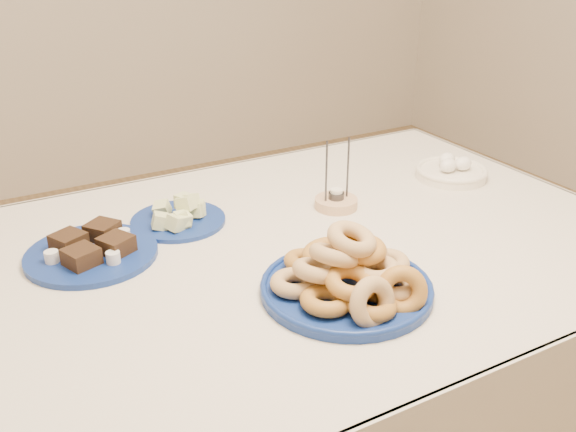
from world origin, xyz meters
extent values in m
cylinder|color=brown|center=(0.70, 0.40, 0.36)|extent=(0.06, 0.06, 0.72)
cube|color=beige|center=(0.00, 0.00, 0.74)|extent=(1.70, 1.10, 0.02)
cube|color=beige|center=(0.00, 0.55, 0.61)|extent=(1.70, 0.01, 0.28)
cube|color=beige|center=(0.85, 0.00, 0.61)|extent=(0.01, 1.10, 0.28)
cylinder|color=navy|center=(0.03, -0.23, 0.76)|extent=(0.36, 0.36, 0.02)
torus|color=navy|center=(0.03, -0.23, 0.77)|extent=(0.36, 0.36, 0.01)
torus|color=#AA7B47|center=(0.13, -0.22, 0.78)|extent=(0.10, 0.10, 0.04)
torus|color=#915C20|center=(0.08, -0.15, 0.78)|extent=(0.13, 0.13, 0.04)
torus|color=#915C20|center=(0.00, -0.14, 0.78)|extent=(0.13, 0.13, 0.04)
torus|color=#AA7B47|center=(-0.07, -0.20, 0.78)|extent=(0.14, 0.14, 0.03)
torus|color=#915C20|center=(-0.05, -0.28, 0.78)|extent=(0.13, 0.13, 0.04)
torus|color=#915C20|center=(0.02, -0.33, 0.78)|extent=(0.14, 0.14, 0.04)
torus|color=#AA7B47|center=(0.09, -0.30, 0.78)|extent=(0.12, 0.12, 0.03)
torus|color=#AA7B47|center=(0.09, -0.21, 0.81)|extent=(0.14, 0.14, 0.04)
torus|color=#915C20|center=(0.02, -0.17, 0.81)|extent=(0.13, 0.13, 0.05)
torus|color=#AA7B47|center=(-0.03, -0.22, 0.81)|extent=(0.14, 0.13, 0.06)
torus|color=#915C20|center=(0.00, -0.29, 0.81)|extent=(0.12, 0.12, 0.05)
torus|color=#AA7B47|center=(0.07, -0.27, 0.81)|extent=(0.12, 0.12, 0.03)
torus|color=#915C20|center=(0.06, -0.24, 0.84)|extent=(0.13, 0.13, 0.04)
torus|color=#AA7B47|center=(0.00, -0.23, 0.84)|extent=(0.13, 0.13, 0.07)
torus|color=#AA7B47|center=(0.03, -0.24, 0.87)|extent=(0.14, 0.14, 0.06)
torus|color=#AA7B47|center=(0.01, -0.35, 0.80)|extent=(0.11, 0.07, 0.10)
torus|color=#915C20|center=(0.08, -0.34, 0.80)|extent=(0.12, 0.10, 0.10)
cylinder|color=navy|center=(-0.15, 0.23, 0.76)|extent=(0.24, 0.24, 0.01)
cube|color=#CCDB8A|center=(-0.15, 0.19, 0.78)|extent=(0.05, 0.05, 0.05)
cube|color=#CCDB8A|center=(-0.10, 0.22, 0.78)|extent=(0.05, 0.06, 0.05)
cube|color=#CCDB8A|center=(-0.15, 0.18, 0.78)|extent=(0.04, 0.05, 0.04)
cube|color=#CCDB8A|center=(-0.18, 0.27, 0.78)|extent=(0.06, 0.05, 0.05)
cube|color=#CCDB8A|center=(-0.17, 0.18, 0.78)|extent=(0.05, 0.05, 0.05)
cube|color=#CCDB8A|center=(-0.20, 0.20, 0.78)|extent=(0.05, 0.04, 0.04)
cube|color=#CCDB8A|center=(-0.10, 0.23, 0.78)|extent=(0.05, 0.05, 0.04)
cube|color=#CCDB8A|center=(-0.13, 0.21, 0.81)|extent=(0.05, 0.06, 0.05)
cube|color=#CCDB8A|center=(-0.12, 0.22, 0.81)|extent=(0.05, 0.05, 0.05)
cube|color=#CCDB8A|center=(-0.13, 0.23, 0.81)|extent=(0.05, 0.05, 0.04)
cylinder|color=navy|center=(-0.38, 0.16, 0.76)|extent=(0.37, 0.37, 0.01)
cube|color=black|center=(-0.41, 0.11, 0.78)|extent=(0.08, 0.08, 0.04)
cube|color=black|center=(-0.33, 0.13, 0.78)|extent=(0.08, 0.08, 0.04)
cube|color=black|center=(-0.41, 0.20, 0.78)|extent=(0.08, 0.08, 0.04)
cube|color=black|center=(-0.33, 0.22, 0.78)|extent=(0.09, 0.09, 0.04)
cylinder|color=silver|center=(-0.46, 0.15, 0.78)|extent=(0.04, 0.04, 0.03)
cylinder|color=silver|center=(-0.35, 0.09, 0.78)|extent=(0.04, 0.04, 0.03)
cylinder|color=silver|center=(-0.30, 0.18, 0.78)|extent=(0.04, 0.04, 0.03)
cylinder|color=tan|center=(0.24, 0.12, 0.76)|extent=(0.11, 0.11, 0.03)
cylinder|color=#39393E|center=(0.24, 0.12, 0.78)|extent=(0.04, 0.04, 0.02)
cylinder|color=white|center=(0.24, 0.12, 0.80)|extent=(0.03, 0.03, 0.01)
cylinder|color=#39393E|center=(0.21, 0.12, 0.85)|extent=(0.01, 0.01, 0.16)
cylinder|color=#39393E|center=(0.27, 0.12, 0.85)|extent=(0.01, 0.01, 0.16)
cylinder|color=white|center=(0.64, 0.13, 0.76)|extent=(0.20, 0.20, 0.03)
torus|color=white|center=(0.64, 0.13, 0.78)|extent=(0.21, 0.21, 0.01)
ellipsoid|color=white|center=(0.61, 0.12, 0.80)|extent=(0.05, 0.04, 0.04)
ellipsoid|color=white|center=(0.66, 0.11, 0.80)|extent=(0.05, 0.04, 0.04)
ellipsoid|color=white|center=(0.64, 0.16, 0.80)|extent=(0.05, 0.04, 0.04)
camera|label=1|loc=(-0.60, -1.13, 1.43)|focal=40.00mm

